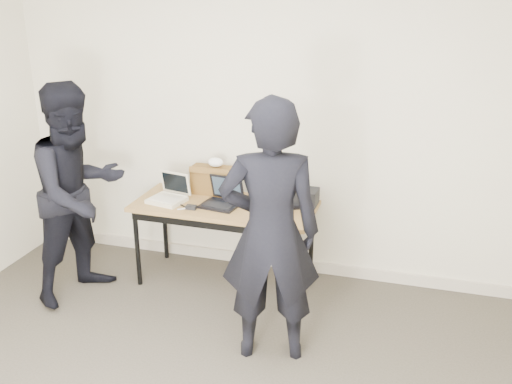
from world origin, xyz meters
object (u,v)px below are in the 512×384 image
at_px(laptop_center, 222,199).
at_px(leather_satchel, 213,179).
at_px(laptop_right, 280,198).
at_px(equipment_box, 304,197).
at_px(person_observer, 79,193).
at_px(person_typist, 270,233).
at_px(desk, 224,211).
at_px(laptop_beige, 169,196).

xyz_separation_m(laptop_center, leather_satchel, (-0.17, 0.23, 0.08)).
relative_size(laptop_right, equipment_box, 1.83).
distance_m(laptop_right, person_observer, 1.61).
relative_size(laptop_center, person_typist, 0.18).
relative_size(desk, leather_satchel, 4.19).
height_order(laptop_beige, leather_satchel, leather_satchel).
distance_m(laptop_center, equipment_box, 0.67).
relative_size(person_typist, person_observer, 1.04).
distance_m(leather_satchel, person_observer, 1.11).
bearing_deg(desk, person_observer, -155.50).
bearing_deg(leather_satchel, equipment_box, -2.41).
height_order(leather_satchel, person_observer, person_observer).
bearing_deg(person_observer, laptop_right, -46.53).
relative_size(desk, laptop_beige, 4.54).
distance_m(laptop_right, equipment_box, 0.20).
distance_m(equipment_box, person_typist, 1.05).
height_order(desk, laptop_right, laptop_right).
xyz_separation_m(laptop_center, laptop_right, (0.45, 0.15, 0.00)).
distance_m(laptop_beige, person_typist, 1.36).
bearing_deg(desk, leather_satchel, 129.18).
distance_m(laptop_center, person_typist, 1.07).
distance_m(desk, equipment_box, 0.67).
height_order(laptop_beige, person_observer, person_observer).
bearing_deg(person_observer, equipment_box, -47.52).
bearing_deg(equipment_box, person_typist, -90.67).
bearing_deg(person_typist, laptop_right, -95.14).
bearing_deg(desk, laptop_center, -163.99).
bearing_deg(person_typist, laptop_beige, -51.87).
distance_m(laptop_beige, laptop_right, 0.93).
relative_size(leather_satchel, equipment_box, 1.59).
relative_size(laptop_beige, person_typist, 0.18).
bearing_deg(laptop_center, equipment_box, 25.52).
distance_m(equipment_box, person_observer, 1.81).
height_order(laptop_right, leather_satchel, leather_satchel).
relative_size(laptop_center, person_observer, 0.19).
height_order(equipment_box, person_typist, person_typist).
height_order(laptop_center, laptop_right, laptop_center).
relative_size(laptop_right, leather_satchel, 1.15).
xyz_separation_m(laptop_right, leather_satchel, (-0.62, 0.08, 0.08)).
relative_size(laptop_center, laptop_right, 0.80).
distance_m(desk, laptop_right, 0.48).
relative_size(laptop_beige, leather_satchel, 0.92).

